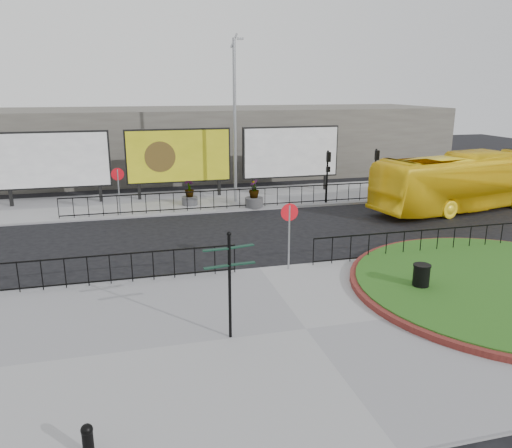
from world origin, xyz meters
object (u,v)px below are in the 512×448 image
object	(u,v)px
planter_c	(254,197)
litter_bin	(421,278)
fingerpost_sign	(230,275)
bollard	(88,439)
billboard_mid	(179,156)
lamp_post	(235,119)
bus	(464,182)
planter_b	(190,195)

from	to	relation	value
planter_c	litter_bin	bearing A→B (deg)	-79.89
fingerpost_sign	bollard	xyz separation A→B (m)	(-3.39, -3.77, -1.40)
billboard_mid	lamp_post	bearing A→B (deg)	-33.25
billboard_mid	lamp_post	size ratio (longest dim) A/B	0.67
bus	billboard_mid	bearing A→B (deg)	54.73
bus	planter_b	size ratio (longest dim) A/B	7.86
fingerpost_sign	bollard	distance (m)	5.26
billboard_mid	bollard	xyz separation A→B (m)	(-4.01, -21.66, -2.10)
planter_c	fingerpost_sign	bearing A→B (deg)	-106.78
bus	planter_c	size ratio (longest dim) A/B	7.25
lamp_post	planter_c	size ratio (longest dim) A/B	5.98
billboard_mid	planter_c	size ratio (longest dim) A/B	4.01
lamp_post	fingerpost_sign	distance (m)	16.59
litter_bin	bus	size ratio (longest dim) A/B	0.08
fingerpost_sign	bus	size ratio (longest dim) A/B	0.26
fingerpost_sign	litter_bin	bearing A→B (deg)	8.34
fingerpost_sign	bus	distance (m)	19.14
lamp_post	bus	size ratio (longest dim) A/B	0.82
bollard	litter_bin	world-z (taller)	litter_bin
fingerpost_sign	planter_b	world-z (taller)	fingerpost_sign
lamp_post	litter_bin	xyz separation A→B (m)	(2.99, -14.50, -4.23)
litter_bin	bus	distance (m)	13.29
bollard	bus	distance (m)	24.15
bollard	planter_b	xyz separation A→B (m)	(4.31, 19.49, 0.16)
litter_bin	bus	xyz separation A→B (m)	(8.81, 9.91, 0.97)
bus	planter_b	bearing A→B (deg)	61.79
fingerpost_sign	planter_c	xyz separation A→B (m)	(4.32, 14.32, -1.22)
bollard	planter_b	bearing A→B (deg)	77.54
lamp_post	fingerpost_sign	world-z (taller)	lamp_post
lamp_post	billboard_mid	bearing A→B (deg)	146.75
lamp_post	planter_c	distance (m)	4.50
litter_bin	planter_c	world-z (taller)	planter_c
billboard_mid	litter_bin	distance (m)	17.64
bollard	planter_c	distance (m)	19.67
billboard_mid	fingerpost_sign	distance (m)	17.92
fingerpost_sign	planter_b	size ratio (longest dim) A/B	2.07
bollard	billboard_mid	bearing A→B (deg)	79.52
lamp_post	bus	xyz separation A→B (m)	(11.80, -4.59, -3.26)
bollard	litter_bin	size ratio (longest dim) A/B	0.73
lamp_post	bollard	distance (m)	21.35
billboard_mid	litter_bin	world-z (taller)	billboard_mid
fingerpost_sign	planter_c	distance (m)	15.01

